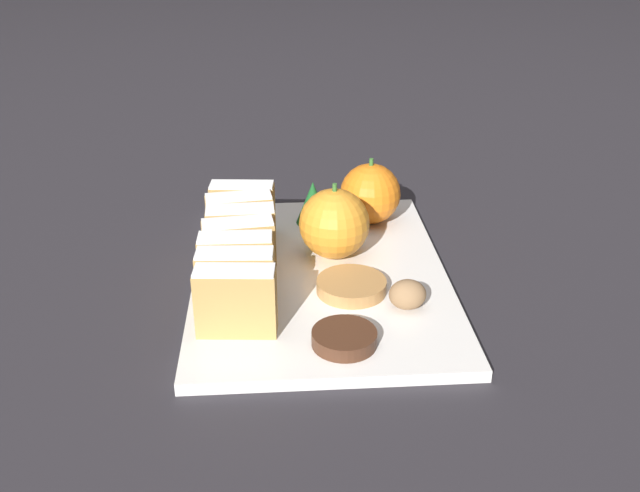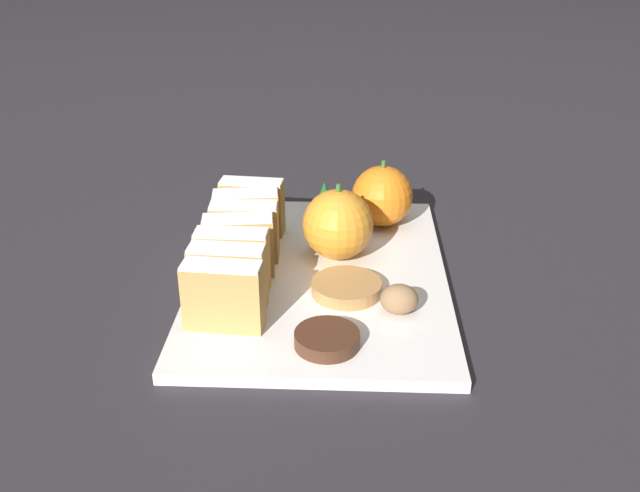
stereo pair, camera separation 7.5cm
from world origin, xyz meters
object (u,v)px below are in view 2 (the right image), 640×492
at_px(orange_near, 338,224).
at_px(orange_far, 382,196).
at_px(chocolate_cookie, 327,339).
at_px(walnut, 399,299).

bearing_deg(orange_near, orange_far, 59.69).
relative_size(orange_near, orange_far, 1.05).
relative_size(orange_near, chocolate_cookie, 1.45).
xyz_separation_m(orange_far, chocolate_cookie, (-0.06, -0.26, -0.03)).
xyz_separation_m(orange_near, orange_far, (0.05, 0.09, -0.00)).
bearing_deg(orange_near, walnut, -62.23).
height_order(orange_near, chocolate_cookie, orange_near).
relative_size(orange_near, walnut, 2.34).
distance_m(orange_far, chocolate_cookie, 0.27).
bearing_deg(orange_far, walnut, -87.23).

